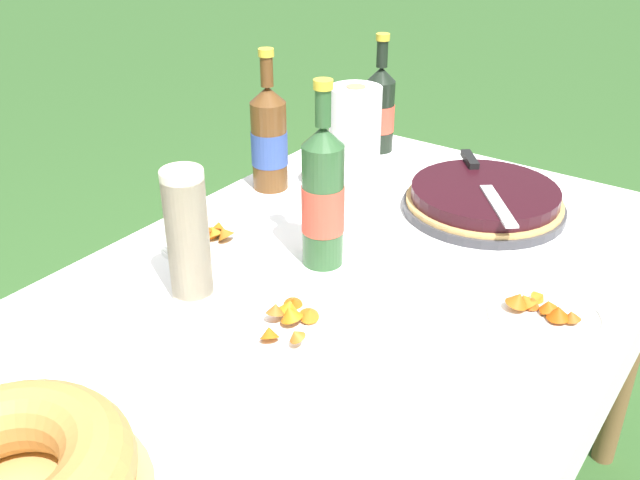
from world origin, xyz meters
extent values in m
cube|color=brown|center=(0.00, 0.00, 0.71)|extent=(1.70, 0.92, 0.03)
cylinder|color=brown|center=(0.79, -0.40, 0.35)|extent=(0.06, 0.06, 0.69)
cylinder|color=brown|center=(0.79, 0.40, 0.35)|extent=(0.06, 0.06, 0.69)
cube|color=white|center=(0.00, 0.00, 0.73)|extent=(1.71, 0.93, 0.00)
cube|color=white|center=(0.00, -0.46, 0.68)|extent=(1.71, 0.01, 0.10)
cube|color=white|center=(0.00, 0.46, 0.68)|extent=(1.71, 0.01, 0.10)
cube|color=white|center=(0.85, 0.00, 0.68)|extent=(0.00, 0.93, 0.10)
cylinder|color=#38383D|center=(0.55, -0.08, 0.74)|extent=(0.35, 0.35, 0.02)
cylinder|color=tan|center=(0.55, -0.08, 0.76)|extent=(0.33, 0.33, 0.01)
cylinder|color=black|center=(0.55, -0.08, 0.78)|extent=(0.31, 0.31, 0.03)
cube|color=silver|center=(0.48, -0.14, 0.79)|extent=(0.16, 0.14, 0.00)
cube|color=black|center=(0.66, 0.01, 0.80)|extent=(0.08, 0.07, 0.01)
torus|color=#BC7F3D|center=(-0.51, 0.05, 0.78)|extent=(0.29, 0.29, 0.09)
cylinder|color=beige|center=(-0.05, 0.20, 0.78)|extent=(0.07, 0.07, 0.09)
cylinder|color=beige|center=(-0.05, 0.20, 0.79)|extent=(0.07, 0.07, 0.09)
cylinder|color=beige|center=(-0.05, 0.20, 0.81)|extent=(0.07, 0.07, 0.09)
cylinder|color=beige|center=(-0.05, 0.20, 0.82)|extent=(0.07, 0.07, 0.09)
cylinder|color=beige|center=(-0.05, 0.20, 0.83)|extent=(0.07, 0.07, 0.09)
cylinder|color=beige|center=(-0.05, 0.20, 0.84)|extent=(0.07, 0.07, 0.09)
cylinder|color=beige|center=(-0.05, 0.20, 0.86)|extent=(0.07, 0.07, 0.09)
cylinder|color=beige|center=(-0.05, 0.20, 0.87)|extent=(0.07, 0.07, 0.09)
cylinder|color=beige|center=(-0.05, 0.20, 0.88)|extent=(0.07, 0.07, 0.09)
cylinder|color=beige|center=(-0.05, 0.20, 0.90)|extent=(0.07, 0.07, 0.09)
cylinder|color=beige|center=(-0.05, 0.20, 0.91)|extent=(0.07, 0.07, 0.09)
cylinder|color=beige|center=(-0.05, 0.20, 0.92)|extent=(0.07, 0.07, 0.09)
torus|color=beige|center=(-0.05, 0.20, 0.97)|extent=(0.07, 0.07, 0.01)
cylinder|color=#2D562D|center=(0.18, 0.08, 0.85)|extent=(0.08, 0.08, 0.23)
cylinder|color=#E54C38|center=(0.18, 0.08, 0.84)|extent=(0.08, 0.08, 0.09)
cone|color=#2D562D|center=(0.18, 0.08, 0.98)|extent=(0.08, 0.08, 0.04)
cylinder|color=#2D562D|center=(0.18, 0.08, 1.04)|extent=(0.03, 0.03, 0.06)
cylinder|color=gold|center=(0.18, 0.08, 1.08)|extent=(0.03, 0.03, 0.02)
cylinder|color=brown|center=(0.39, 0.38, 0.83)|extent=(0.08, 0.08, 0.20)
cylinder|color=#334C93|center=(0.39, 0.38, 0.83)|extent=(0.08, 0.08, 0.08)
cone|color=brown|center=(0.39, 0.38, 0.95)|extent=(0.08, 0.08, 0.04)
cylinder|color=brown|center=(0.39, 0.38, 1.00)|extent=(0.03, 0.03, 0.06)
cylinder|color=gold|center=(0.39, 0.38, 1.04)|extent=(0.03, 0.03, 0.02)
cylinder|color=black|center=(0.73, 0.30, 0.82)|extent=(0.07, 0.07, 0.18)
cylinder|color=#E54C38|center=(0.73, 0.30, 0.82)|extent=(0.08, 0.08, 0.07)
cone|color=black|center=(0.73, 0.30, 0.93)|extent=(0.07, 0.07, 0.04)
cylinder|color=black|center=(0.73, 0.30, 0.98)|extent=(0.03, 0.03, 0.06)
cylinder|color=gold|center=(0.73, 0.30, 1.02)|extent=(0.03, 0.03, 0.02)
cylinder|color=white|center=(0.24, -0.33, 0.74)|extent=(0.19, 0.19, 0.01)
torus|color=white|center=(0.24, -0.33, 0.75)|extent=(0.19, 0.19, 0.01)
cone|color=#B15B17|center=(0.24, -0.33, 0.75)|extent=(0.04, 0.04, 0.04)
cone|color=#C35511|center=(0.24, -0.33, 0.76)|extent=(0.04, 0.04, 0.02)
cone|color=orange|center=(0.27, -0.31, 0.75)|extent=(0.04, 0.04, 0.04)
cone|color=#A74F16|center=(0.24, -0.37, 0.76)|extent=(0.03, 0.03, 0.02)
cone|color=#CC6317|center=(0.24, -0.29, 0.75)|extent=(0.05, 0.05, 0.05)
cone|color=#B8470B|center=(0.23, -0.35, 0.76)|extent=(0.04, 0.04, 0.03)
cone|color=#AB4C11|center=(0.24, -0.30, 0.76)|extent=(0.04, 0.04, 0.02)
cone|color=#AC5512|center=(0.22, -0.28, 0.76)|extent=(0.04, 0.04, 0.03)
cone|color=#CD571C|center=(0.24, -0.30, 0.76)|extent=(0.03, 0.04, 0.02)
cylinder|color=white|center=(0.11, 0.31, 0.74)|extent=(0.20, 0.20, 0.01)
torus|color=white|center=(0.11, 0.31, 0.75)|extent=(0.20, 0.20, 0.01)
cone|color=#BD781D|center=(0.11, 0.30, 0.76)|extent=(0.06, 0.06, 0.05)
cone|color=orange|center=(0.08, 0.33, 0.76)|extent=(0.04, 0.04, 0.03)
cone|color=#C15C0F|center=(0.14, 0.31, 0.76)|extent=(0.04, 0.03, 0.04)
cone|color=#B6530A|center=(0.11, 0.30, 0.76)|extent=(0.04, 0.04, 0.03)
cone|color=#AE6019|center=(0.12, 0.28, 0.76)|extent=(0.05, 0.05, 0.05)
cone|color=#B7541A|center=(0.09, 0.31, 0.77)|extent=(0.04, 0.04, 0.04)
cone|color=#B8490D|center=(0.11, 0.33, 0.75)|extent=(0.04, 0.04, 0.04)
cylinder|color=white|center=(-0.04, 0.01, 0.74)|extent=(0.24, 0.24, 0.01)
torus|color=white|center=(-0.04, 0.01, 0.75)|extent=(0.23, 0.23, 0.01)
cone|color=#C95D10|center=(-0.09, 0.00, 0.76)|extent=(0.04, 0.05, 0.04)
cone|color=#C06E13|center=(-0.03, 0.00, 0.76)|extent=(0.05, 0.06, 0.04)
cone|color=#BB651E|center=(-0.08, -0.04, 0.77)|extent=(0.04, 0.04, 0.02)
cone|color=#CC591D|center=(-0.04, 0.02, 0.77)|extent=(0.05, 0.04, 0.03)
cone|color=orange|center=(-0.01, -0.02, 0.76)|extent=(0.04, 0.04, 0.03)
cone|color=#BF560F|center=(0.01, 0.03, 0.75)|extent=(0.05, 0.05, 0.03)
cone|color=orange|center=(-0.01, 0.02, 0.76)|extent=(0.06, 0.06, 0.03)
cone|color=#AC5219|center=(-0.03, -0.01, 0.76)|extent=(0.04, 0.04, 0.03)
cylinder|color=white|center=(0.43, 0.18, 0.86)|extent=(0.11, 0.11, 0.26)
cylinder|color=#9E7A56|center=(0.43, 0.18, 0.99)|extent=(0.04, 0.04, 0.00)
camera|label=1|loc=(-0.78, -0.59, 1.42)|focal=40.00mm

